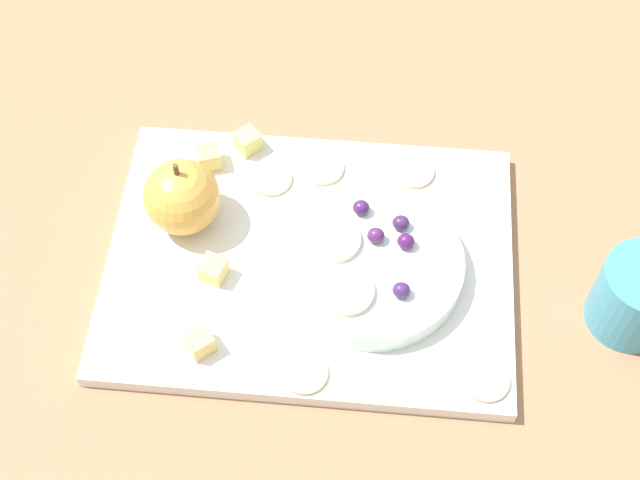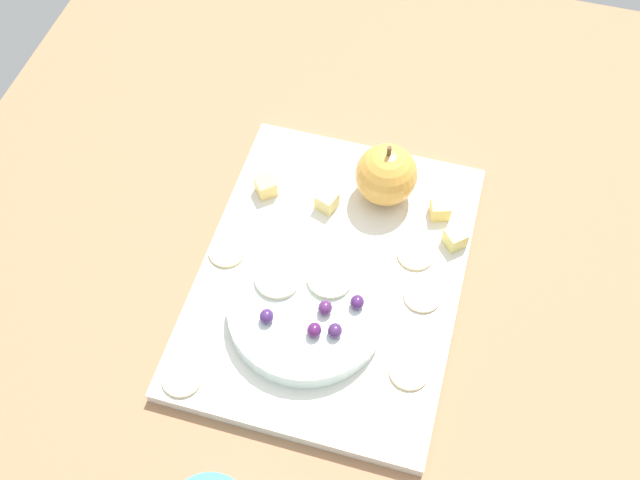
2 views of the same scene
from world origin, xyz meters
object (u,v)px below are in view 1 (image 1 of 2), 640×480
Objects in this scene: cheese_cube_0 at (248,141)px; cup at (638,298)px; cracker_4 at (304,373)px; grape_3 at (361,208)px; cheese_cube_2 at (209,157)px; grape_1 at (401,290)px; apple_whole at (182,197)px; grape_0 at (376,235)px; cracker_2 at (486,380)px; grape_4 at (406,241)px; grape_2 at (401,223)px; cracker_1 at (271,179)px; serving_dish at (373,265)px; cheese_cube_3 at (213,270)px; apple_slice_1 at (347,292)px; cracker_3 at (323,169)px; apple_slice_0 at (335,240)px; platter at (310,261)px; cheese_cube_1 at (199,343)px; cracker_0 at (414,172)px.

cheese_cube_0 is 0.21× the size of cup.
grape_3 is (3.76, 15.92, 2.77)cm from cracker_4.
grape_1 is (19.54, -14.61, 1.89)cm from cheese_cube_2.
apple_whole is at bearing 159.47° from grape_1.
cheese_cube_0 is 17.80cm from grape_0.
cracker_2 is 2.55× the size of grape_1.
grape_3 is at bearing 141.64° from grape_4.
cracker_2 is 16.26cm from grape_2.
serving_dish is at bearing -42.35° from cracker_1.
cracker_2 is at bearing -18.64° from cheese_cube_3.
cheese_cube_3 is (2.41, -12.91, 0.00)cm from cheese_cube_2.
grape_2 is 8.71cm from apple_slice_1.
grape_4 reaches higher than cheese_cube_3.
serving_dish is at bearing -63.96° from cracker_3.
grape_0 is (14.58, 3.82, 1.92)cm from cheese_cube_3.
grape_3 is 0.33× the size of apple_slice_0.
cracker_4 is 0.40× the size of cup.
grape_2 is (2.22, 1.64, -0.06)cm from grape_0.
platter is 23.44× the size of grape_2.
apple_slice_1 is (12.46, 5.42, 1.46)cm from cheese_cube_1.
serving_dish is at bearing -10.47° from platter.
apple_whole is at bearing 171.45° from cup.
apple_slice_1 is at bearing -175.96° from grape_1.
grape_3 reaches higher than platter.
cracker_2 is (27.28, -21.30, -0.88)cm from cheese_cube_2.
cracker_3 is (8.99, 20.65, -0.88)cm from cheese_cube_1.
grape_3 reaches higher than cracker_2.
apple_slice_0 is at bearing -49.52° from cracker_1.
apple_slice_1 is at bearing -175.86° from cup.
apple_slice_1 is (1.54, -5.34, 0.00)cm from apple_slice_0.
grape_4 is at bearing -38.36° from grape_3.
cracker_1 is at bearing 122.17° from apple_slice_1.
grape_2 reaches higher than platter.
grape_0 is (-3.37, -9.82, 2.80)cm from cracker_0.
platter is 10.39cm from grape_1.
serving_dish is at bearing -13.35° from apple_whole.
cracker_1 is at bearing 118.62° from platter.
grape_3 and grape_4 have the same top height.
grape_0 is 2.76cm from grape_2.
cheese_cube_3 is 0.53× the size of cracker_3.
cracker_0 is 0.40× the size of cup.
apple_slice_0 is (-14.02, 11.69, 2.34)cm from cracker_2.
apple_whole is 7.52cm from cheese_cube_3.
grape_0 is 1.00× the size of grape_4.
platter is 13.39cm from apple_whole.
serving_dish reaches higher than cracker_3.
grape_2 is at bearing -21.20° from cheese_cube_2.
cracker_3 is 1.00× the size of cracker_4.
grape_4 is (16.23, -11.86, 1.91)cm from cheese_cube_0.
serving_dish reaches higher than cracker_2.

